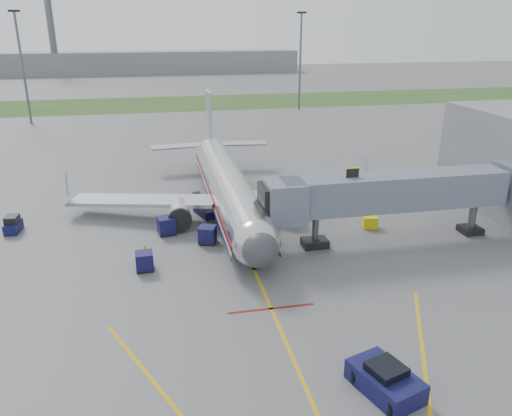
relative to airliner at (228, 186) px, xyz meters
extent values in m
plane|color=#565659|center=(0.00, -15.25, -2.65)|extent=(400.00, 400.00, 0.00)
cube|color=#2D4C1E|center=(0.00, 74.75, -2.64)|extent=(300.00, 25.00, 0.01)
cube|color=gold|center=(0.00, -17.25, -2.64)|extent=(0.25, 50.00, 0.01)
cube|color=maroon|center=(0.00, -19.25, -2.64)|extent=(6.00, 0.25, 0.01)
cube|color=gold|center=(6.00, -29.25, -2.64)|extent=(9.52, 20.04, 0.01)
cylinder|color=silver|center=(0.00, -0.25, 0.05)|extent=(3.80, 28.00, 3.80)
sphere|color=silver|center=(0.00, -14.25, 0.05)|extent=(3.80, 3.80, 3.80)
sphere|color=#38383D|center=(0.00, -15.55, 0.05)|extent=(2.74, 2.74, 2.74)
cube|color=black|center=(0.00, -14.65, 0.60)|extent=(2.20, 1.20, 0.55)
cone|color=silver|center=(0.00, 16.25, 0.05)|extent=(3.80, 5.00, 3.80)
cube|color=#B7BAC1|center=(0.00, 15.75, 4.05)|extent=(0.35, 4.20, 7.00)
cube|color=#B7BAC1|center=(-8.50, -0.25, -0.85)|extent=(15.10, 8.59, 1.13)
cube|color=#B7BAC1|center=(8.50, -0.25, -0.85)|extent=(15.10, 8.59, 1.13)
cylinder|color=silver|center=(-5.20, -3.25, -1.30)|extent=(2.10, 3.60, 2.10)
cylinder|color=silver|center=(5.20, -3.25, -1.30)|extent=(2.10, 3.60, 2.10)
cube|color=maroon|center=(1.92, -0.25, -0.30)|extent=(0.05, 28.00, 0.45)
cube|color=navy|center=(1.92, -0.25, -1.20)|extent=(0.05, 28.00, 0.35)
cylinder|color=black|center=(0.00, -13.25, -2.35)|extent=(0.28, 0.70, 0.70)
cylinder|color=black|center=(-2.60, 0.25, -2.20)|extent=(0.50, 1.00, 1.00)
cylinder|color=black|center=(2.60, 0.25, -2.20)|extent=(0.50, 1.00, 1.00)
cube|color=slate|center=(13.00, -10.25, 1.95)|extent=(20.00, 3.00, 3.00)
cube|color=slate|center=(3.20, -10.25, 1.75)|extent=(3.20, 3.60, 3.40)
cube|color=black|center=(2.00, -10.25, 1.75)|extent=(1.60, 3.00, 2.80)
cube|color=yellow|center=(9.00, -10.25, 3.75)|extent=(1.20, 0.15, 1.00)
cylinder|color=#595B60|center=(6.00, -10.25, -1.10)|extent=(0.56, 0.56, 3.10)
cube|color=black|center=(6.00, -10.25, -2.30)|extent=(2.20, 1.60, 0.70)
cylinder|color=#595B60|center=(21.00, -10.25, -1.10)|extent=(0.70, 0.70, 3.10)
cube|color=black|center=(21.00, -10.25, -2.35)|extent=(1.80, 1.80, 0.60)
cylinder|color=#595B60|center=(-30.00, 54.75, 7.35)|extent=(0.44, 0.44, 20.00)
cube|color=black|center=(-30.00, 54.75, 17.55)|extent=(2.00, 0.40, 0.40)
cylinder|color=#595B60|center=(25.00, 59.75, 7.35)|extent=(0.44, 0.44, 20.00)
cube|color=black|center=(25.00, 59.75, 17.55)|extent=(2.00, 0.40, 0.40)
cube|color=slate|center=(-10.00, 154.75, 1.35)|extent=(120.00, 14.00, 8.00)
cylinder|color=#595B60|center=(-40.00, 149.75, 11.35)|extent=(2.40, 2.40, 28.00)
cube|color=#0D103C|center=(4.00, -28.27, -2.06)|extent=(3.42, 4.38, 1.17)
cube|color=black|center=(4.00, -28.27, -1.31)|extent=(2.15, 2.15, 0.53)
cylinder|color=black|center=(3.52, -29.89, -2.22)|extent=(0.49, 0.88, 0.85)
cylinder|color=black|center=(5.34, -29.29, -2.22)|extent=(0.49, 0.88, 0.85)
cylinder|color=black|center=(2.65, -27.25, -2.22)|extent=(0.49, 0.88, 0.85)
cylinder|color=black|center=(4.48, -26.66, -2.22)|extent=(0.49, 0.88, 0.85)
cube|color=#0D103C|center=(-20.35, -1.47, -2.15)|extent=(1.33, 2.33, 0.90)
cube|color=black|center=(-20.35, -1.47, -1.39)|extent=(1.18, 1.51, 0.63)
cylinder|color=black|center=(-20.86, -2.25, -2.42)|extent=(0.23, 0.46, 0.45)
cylinder|color=black|center=(-19.96, -2.31, -2.42)|extent=(0.23, 0.46, 0.45)
cylinder|color=black|center=(-20.74, -0.63, -2.42)|extent=(0.23, 0.46, 0.45)
cylinder|color=black|center=(-19.84, -0.70, -2.42)|extent=(0.23, 0.46, 0.45)
cube|color=#0D103C|center=(-3.00, -7.64, -1.79)|extent=(1.78, 1.78, 1.40)
cube|color=black|center=(-3.00, -7.64, -2.48)|extent=(1.84, 1.84, 0.11)
cylinder|color=black|center=(-3.69, -7.96, -2.52)|extent=(0.27, 0.30, 0.25)
cylinder|color=black|center=(-2.68, -8.33, -2.52)|extent=(0.27, 0.30, 0.25)
cylinder|color=black|center=(-3.33, -6.94, -2.52)|extent=(0.27, 0.30, 0.25)
cylinder|color=black|center=(-2.31, -7.31, -2.52)|extent=(0.27, 0.30, 0.25)
cube|color=#0D103C|center=(-6.45, -4.89, -1.74)|extent=(1.72, 1.72, 1.48)
cube|color=black|center=(-6.45, -4.89, -2.47)|extent=(1.77, 1.77, 0.11)
cylinder|color=black|center=(-6.91, -5.56, -2.51)|extent=(0.25, 0.30, 0.27)
cylinder|color=black|center=(-5.78, -5.35, -2.51)|extent=(0.25, 0.30, 0.27)
cylinder|color=black|center=(-7.11, -4.43, -2.51)|extent=(0.25, 0.30, 0.27)
cylinder|color=black|center=(-5.99, -4.22, -2.51)|extent=(0.25, 0.30, 0.27)
cube|color=#0D103C|center=(-8.40, -11.72, -1.83)|extent=(1.40, 1.40, 1.34)
cube|color=black|center=(-8.40, -11.72, -2.49)|extent=(1.44, 1.44, 0.10)
cylinder|color=black|center=(-8.89, -12.27, -2.52)|extent=(0.20, 0.25, 0.24)
cylinder|color=black|center=(-7.86, -12.22, -2.52)|extent=(0.20, 0.25, 0.24)
cylinder|color=black|center=(-8.94, -11.23, -2.52)|extent=(0.20, 0.25, 0.24)
cylinder|color=black|center=(-7.91, -11.18, -2.52)|extent=(0.20, 0.25, 0.24)
cube|color=#0D103C|center=(-2.50, -0.82, -2.25)|extent=(2.18, 3.42, 0.80)
cube|color=black|center=(-2.64, -0.40, -1.40)|extent=(1.88, 3.64, 1.25)
cylinder|color=black|center=(-2.56, -2.05, -2.40)|extent=(0.34, 0.53, 0.50)
cylinder|color=black|center=(-1.72, -1.77, -2.40)|extent=(0.34, 0.53, 0.50)
cylinder|color=black|center=(-3.29, 0.14, -2.40)|extent=(0.34, 0.53, 0.50)
cylinder|color=black|center=(-2.44, 0.42, -2.40)|extent=(0.34, 0.53, 0.50)
cube|color=yellow|center=(12.44, -7.25, -2.10)|extent=(1.52, 1.17, 1.09)
cylinder|color=black|center=(11.99, -7.15, -2.51)|extent=(0.23, 0.30, 0.27)
cylinder|color=black|center=(12.88, -7.34, -2.51)|extent=(0.23, 0.30, 0.27)
imported|color=#A7E61B|center=(-8.33, -10.23, -1.89)|extent=(0.63, 0.66, 1.51)
camera|label=1|loc=(-6.94, -47.75, 15.57)|focal=35.00mm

